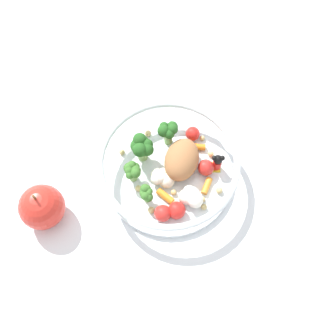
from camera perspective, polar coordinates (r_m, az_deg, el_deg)
The scene contains 3 objects.
ground_plane at distance 0.72m, azimuth 0.36°, elevation -1.72°, with size 2.40×2.40×0.00m, color white.
food_container at distance 0.69m, azimuth 0.19°, elevation -0.01°, with size 0.23×0.23×0.07m.
loose_apple at distance 0.69m, azimuth -16.81°, elevation -5.12°, with size 0.07×0.07×0.08m.
Camera 1 is at (0.11, 0.26, 0.66)m, focal length 44.69 mm.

